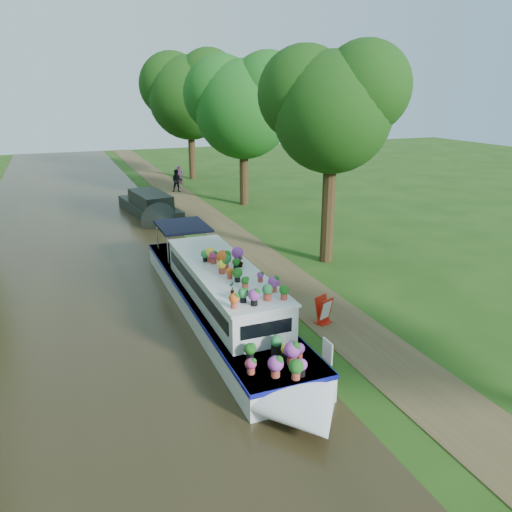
# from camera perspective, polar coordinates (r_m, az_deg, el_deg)

# --- Properties ---
(ground) EXTENTS (100.00, 100.00, 0.00)m
(ground) POSITION_cam_1_polar(r_m,az_deg,el_deg) (17.90, 2.07, -4.91)
(ground) COLOR #1D4110
(ground) RESTS_ON ground
(canal_water) EXTENTS (10.00, 100.00, 0.02)m
(canal_water) POSITION_cam_1_polar(r_m,az_deg,el_deg) (16.60, -17.41, -7.72)
(canal_water) COLOR black
(canal_water) RESTS_ON ground
(towpath) EXTENTS (2.20, 100.00, 0.03)m
(towpath) POSITION_cam_1_polar(r_m,az_deg,el_deg) (18.38, 5.50, -4.30)
(towpath) COLOR #4E3F24
(towpath) RESTS_ON ground
(plant_boat) EXTENTS (2.29, 13.52, 2.22)m
(plant_boat) POSITION_cam_1_polar(r_m,az_deg,el_deg) (15.85, -3.71, -4.77)
(plant_boat) COLOR silver
(plant_boat) RESTS_ON canal_water
(tree_near_overhang) EXTENTS (5.52, 5.28, 8.99)m
(tree_near_overhang) POSITION_cam_1_polar(r_m,az_deg,el_deg) (20.91, 8.67, 16.89)
(tree_near_overhang) COLOR black
(tree_near_overhang) RESTS_ON ground
(tree_near_mid) EXTENTS (6.90, 6.60, 9.40)m
(tree_near_mid) POSITION_cam_1_polar(r_m,az_deg,el_deg) (32.11, -1.53, 17.24)
(tree_near_mid) COLOR black
(tree_near_mid) RESTS_ON ground
(tree_near_far) EXTENTS (7.59, 7.26, 10.30)m
(tree_near_far) POSITION_cam_1_polar(r_m,az_deg,el_deg) (42.47, -7.67, 18.20)
(tree_near_far) COLOR black
(tree_near_far) RESTS_ON ground
(second_boat) EXTENTS (2.84, 7.40, 1.39)m
(second_boat) POSITION_cam_1_polar(r_m,az_deg,el_deg) (30.23, -11.95, 5.55)
(second_boat) COLOR black
(second_boat) RESTS_ON canal_water
(sandwich_board) EXTENTS (0.60, 0.62, 0.87)m
(sandwich_board) POSITION_cam_1_polar(r_m,az_deg,el_deg) (16.05, 7.76, -6.29)
(sandwich_board) COLOR red
(sandwich_board) RESTS_ON towpath
(pedestrian_pink) EXTENTS (0.67, 0.49, 1.71)m
(pedestrian_pink) POSITION_cam_1_polar(r_m,az_deg,el_deg) (38.46, -8.75, 8.92)
(pedestrian_pink) COLOR #DD5B83
(pedestrian_pink) RESTS_ON towpath
(pedestrian_dark) EXTENTS (0.92, 0.79, 1.63)m
(pedestrian_dark) POSITION_cam_1_polar(r_m,az_deg,el_deg) (37.09, -9.01, 8.50)
(pedestrian_dark) COLOR black
(pedestrian_dark) RESTS_ON towpath
(verge_plant) EXTENTS (0.45, 0.41, 0.41)m
(verge_plant) POSITION_cam_1_polar(r_m,az_deg,el_deg) (18.29, -0.66, -3.68)
(verge_plant) COLOR #215C1B
(verge_plant) RESTS_ON ground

